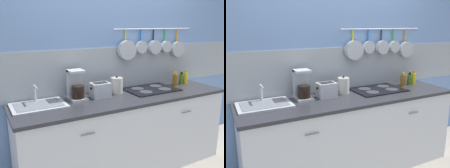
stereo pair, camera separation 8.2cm
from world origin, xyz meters
TOP-DOWN VIEW (x-y plane):
  - ground_plane at (0.00, 0.00)m, footprint 12.00×12.00m
  - wall_back at (0.00, 0.38)m, footprint 7.20×0.16m
  - cabinet_base at (0.00, -0.00)m, footprint 2.49×0.66m
  - countertop at (0.00, 0.00)m, footprint 2.53×0.68m
  - sink_basin at (-0.96, 0.13)m, footprint 0.54×0.39m
  - coffee_maker at (-0.53, 0.18)m, footprint 0.18×0.22m
  - toaster at (-0.27, 0.12)m, footprint 0.23×0.15m
  - kettle at (-0.02, 0.17)m, footprint 0.14×0.14m
  - cooktop at (0.43, 0.10)m, footprint 0.63×0.45m
  - bottle_vinegar at (0.85, 0.12)m, footprint 0.07×0.07m
  - bottle_dish_soap at (0.92, 0.19)m, footprint 0.06×0.06m
  - bottle_cooking_wine at (0.99, 0.16)m, footprint 0.06×0.06m
  - bottle_olive_oil at (1.06, 0.16)m, footprint 0.06×0.06m

SIDE VIEW (x-z plane):
  - ground_plane at x=0.00m, z-range 0.00..0.00m
  - cabinet_base at x=0.00m, z-range 0.00..0.88m
  - countertop at x=0.00m, z-range 0.88..0.92m
  - cooktop at x=0.43m, z-range 0.92..0.93m
  - sink_basin at x=-0.96m, z-range 0.84..1.03m
  - bottle_dish_soap at x=0.92m, z-range 0.91..1.06m
  - bottle_cooking_wine at x=0.99m, z-range 0.91..1.07m
  - bottle_olive_oil at x=1.06m, z-range 0.91..1.09m
  - bottle_vinegar at x=0.85m, z-range 0.91..1.09m
  - toaster at x=-0.27m, z-range 0.92..1.08m
  - kettle at x=-0.02m, z-range 0.91..1.12m
  - coffee_maker at x=-0.53m, z-range 0.89..1.21m
  - wall_back at x=0.00m, z-range -0.02..2.58m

